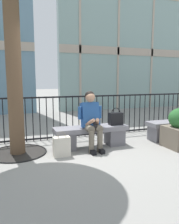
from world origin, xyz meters
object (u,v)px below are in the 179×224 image
Objects in this scene: seated_person_with_phone at (91,118)px; stone_bench at (91,135)px; stone_bench_far at (177,128)px; shopping_bag at (62,146)px; handbag_on_bench at (116,118)px.

stone_bench is at bearing 71.98° from seated_person_with_phone.
stone_bench_far is (2.24, -0.08, 0.00)m from stone_bench.
shopping_bag is at bearing -161.08° from seated_person_with_phone.
seated_person_with_phone is at bearing -169.20° from handbag_on_bench.
stone_bench_far is (1.66, -0.07, -0.32)m from handbag_on_bench.
stone_bench is at bearing 179.01° from handbag_on_bench.
seated_person_with_phone is 2.57× the size of shopping_bag.
stone_bench_far is at bearing -2.43° from handbag_on_bench.
shopping_bag is (-0.73, -0.36, -0.08)m from stone_bench.
stone_bench is 2.24m from stone_bench_far.
handbag_on_bench is (0.58, -0.01, 0.32)m from stone_bench.
handbag_on_bench is (0.62, 0.12, -0.06)m from seated_person_with_phone.
seated_person_with_phone is at bearing 18.92° from shopping_bag.
shopping_bag is at bearing -164.86° from handbag_on_bench.
handbag_on_bench is 0.24× the size of stone_bench_far.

